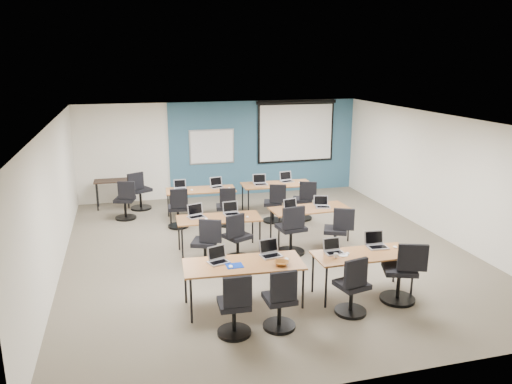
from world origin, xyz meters
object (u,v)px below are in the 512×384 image
object	(u,v)px
laptop_9	(217,185)
laptop_10	(260,182)
laptop_8	(180,187)
task_chair_9	(226,210)
laptop_1	(270,252)
utility_table	(112,184)
laptop_4	(196,214)
laptop_5	(231,211)
training_table_front_right	(363,256)
laptop_0	(218,258)
laptop_11	(287,179)
training_table_back_left	(201,191)
laptop_2	(333,249)
task_chair_6	(291,234)
whiteboard	(212,147)
training_table_back_right	(277,185)
training_table_mid_right	(310,210)
task_chair_7	(337,235)
task_chair_3	(402,277)
spare_chair_b	(126,203)
task_chair_5	(237,241)
training_table_front_left	(243,266)
laptop_3	(376,243)
training_table_mid_left	(219,220)
spare_chair_a	(139,194)
task_chair_11	(303,204)
projector_screen	(296,128)
laptop_6	(291,208)
task_chair_0	(235,310)
task_chair_8	(178,211)
task_chair_2	(352,291)
task_chair_1	(280,304)

from	to	relation	value
laptop_9	laptop_10	bearing A→B (deg)	-12.63
laptop_8	task_chair_9	bearing A→B (deg)	-45.60
laptop_1	utility_table	distance (m)	6.56
laptop_4	laptop_5	size ratio (longest dim) A/B	1.02
training_table_front_right	laptop_5	world-z (taller)	laptop_5
laptop_0	laptop_11	world-z (taller)	laptop_11
training_table_back_left	laptop_2	bearing A→B (deg)	-68.86
task_chair_6	laptop_9	bearing A→B (deg)	100.51
whiteboard	task_chair_6	xyz separation A→B (m)	(0.74, -4.78, -1.01)
training_table_back_right	laptop_10	xyz separation A→B (m)	(-0.44, 0.05, 0.11)
training_table_mid_right	task_chair_9	world-z (taller)	task_chair_9
task_chair_7	task_chair_3	bearing A→B (deg)	-61.18
laptop_10	laptop_11	xyz separation A→B (m)	(0.76, 0.14, -0.00)
task_chair_6	spare_chair_b	bearing A→B (deg)	127.53
utility_table	laptop_11	bearing A→B (deg)	-14.74
laptop_8	laptop_1	bearing A→B (deg)	-80.80
task_chair_5	spare_chair_b	size ratio (longest dim) A/B	0.99
training_table_front_left	laptop_3	xyz separation A→B (m)	(2.37, 0.11, 0.11)
laptop_3	laptop_10	xyz separation A→B (m)	(-0.74, 4.75, -0.00)
training_table_mid_left	utility_table	xyz separation A→B (m)	(-2.13, 3.83, -0.03)
spare_chair_a	task_chair_11	bearing A→B (deg)	-54.37
projector_screen	laptop_0	distance (m)	7.48
laptop_1	training_table_front_right	bearing A→B (deg)	-21.96
laptop_4	laptop_6	bearing A→B (deg)	-20.80
training_table_mid_right	utility_table	world-z (taller)	utility_table
whiteboard	task_chair_9	bearing A→B (deg)	-93.61
task_chair_0	task_chair_11	bearing A→B (deg)	62.40
laptop_10	spare_chair_a	size ratio (longest dim) A/B	0.33
laptop_9	laptop_0	bearing A→B (deg)	-112.23
spare_chair_a	training_table_mid_right	bearing A→B (deg)	-71.53
whiteboard	laptop_5	xyz separation A→B (m)	(-0.34, -4.07, -0.66)
task_chair_8	spare_chair_a	distance (m)	1.93
laptop_2	utility_table	xyz separation A→B (m)	(-3.62, 6.19, -0.13)
task_chair_6	laptop_3	bearing A→B (deg)	-69.88
laptop_9	spare_chair_a	bearing A→B (deg)	140.21
projector_screen	task_chair_9	bearing A→B (deg)	-135.19
task_chair_2	spare_chair_b	bearing A→B (deg)	106.82
laptop_5	laptop_4	bearing A→B (deg)	175.59
laptop_4	laptop_6	distance (m)	2.02
laptop_4	task_chair_8	xyz separation A→B (m)	(-0.20, 1.54, -0.39)
task_chair_2	task_chair_9	xyz separation A→B (m)	(-1.01, 4.71, -0.02)
laptop_2	laptop_5	size ratio (longest dim) A/B	0.92
task_chair_6	training_table_back_right	bearing A→B (deg)	71.02
training_table_back_left	laptop_9	bearing A→B (deg)	19.54
training_table_front_right	laptop_5	xyz separation A→B (m)	(-1.65, 2.71, 0.11)
task_chair_2	training_table_front_right	bearing A→B (deg)	39.31
training_table_mid_right	task_chair_6	xyz separation A→B (m)	(-0.65, -0.67, -0.24)
task_chair_1	spare_chair_a	bearing A→B (deg)	102.88
training_table_front_right	laptop_1	distance (m)	1.55
training_table_mid_right	task_chair_5	distance (m)	1.93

